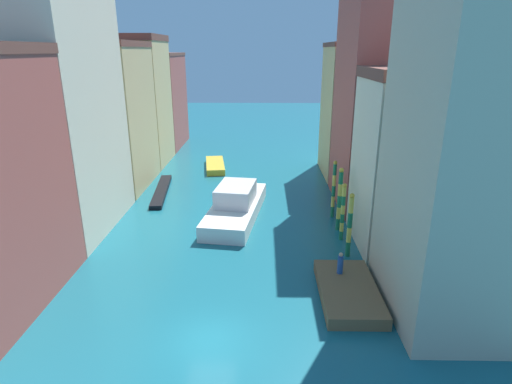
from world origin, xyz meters
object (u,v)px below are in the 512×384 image
object	(u,v)px
person_on_dock	(340,264)
mooring_pole_2	(340,199)
mooring_pole_1	(343,211)
motorboat_0	(215,165)
mooring_pole_0	(350,225)
mooring_pole_3	(334,189)
gondola_black	(161,191)
waterfront_dock	(348,291)
vaporetto_white	(236,205)

from	to	relation	value
person_on_dock	mooring_pole_2	bearing A→B (deg)	81.12
mooring_pole_1	motorboat_0	xyz separation A→B (m)	(-12.20, 20.60, -2.00)
mooring_pole_0	mooring_pole_3	xyz separation A→B (m)	(0.05, 7.48, 0.18)
mooring_pole_1	gondola_black	distance (m)	20.16
waterfront_dock	mooring_pole_3	xyz separation A→B (m)	(1.02, 12.76, 2.27)
mooring_pole_1	motorboat_0	bearing A→B (deg)	120.63
mooring_pole_3	motorboat_0	size ratio (longest dim) A/B	0.71
mooring_pole_0	vaporetto_white	distance (m)	11.42
mooring_pole_0	mooring_pole_2	size ratio (longest dim) A/B	0.90
person_on_dock	vaporetto_white	xyz separation A→B (m)	(-7.28, 11.21, -0.33)
waterfront_dock	mooring_pole_0	size ratio (longest dim) A/B	1.37
mooring_pole_3	gondola_black	xyz separation A→B (m)	(-16.78, 6.31, -2.42)
vaporetto_white	mooring_pole_2	bearing A→B (deg)	-17.93
gondola_black	person_on_dock	bearing A→B (deg)	-48.54
mooring_pole_0	mooring_pole_1	distance (m)	2.76
person_on_dock	gondola_black	bearing A→B (deg)	131.46
motorboat_0	mooring_pole_2	bearing A→B (deg)	-56.73
mooring_pole_2	mooring_pole_3	distance (m)	2.80
mooring_pole_0	gondola_black	distance (m)	21.79
mooring_pole_1	gondola_black	xyz separation A→B (m)	(-16.74, 11.02, -2.16)
gondola_black	motorboat_0	world-z (taller)	motorboat_0
vaporetto_white	mooring_pole_3	bearing A→B (deg)	0.10
person_on_dock	mooring_pole_2	distance (m)	8.63
mooring_pole_2	motorboat_0	bearing A→B (deg)	123.27
waterfront_dock	person_on_dock	world-z (taller)	person_on_dock
mooring_pole_2	gondola_black	xyz separation A→B (m)	(-16.80, 9.11, -2.50)
motorboat_0	mooring_pole_0	bearing A→B (deg)	-62.46
mooring_pole_0	mooring_pole_3	bearing A→B (deg)	89.63
waterfront_dock	motorboat_0	world-z (taller)	waterfront_dock
vaporetto_white	gondola_black	distance (m)	10.39
mooring_pole_1	gondola_black	size ratio (longest dim) A/B	0.45
person_on_dock	mooring_pole_2	size ratio (longest dim) A/B	0.27
mooring_pole_3	waterfront_dock	bearing A→B (deg)	-94.57
waterfront_dock	person_on_dock	size ratio (longest dim) A/B	4.57
mooring_pole_3	motorboat_0	distance (m)	20.18
mooring_pole_1	mooring_pole_0	bearing A→B (deg)	-90.28
mooring_pole_0	mooring_pole_3	distance (m)	7.48
waterfront_dock	mooring_pole_1	world-z (taller)	mooring_pole_1
vaporetto_white	gondola_black	size ratio (longest dim) A/B	1.20
mooring_pole_3	mooring_pole_2	bearing A→B (deg)	-89.48
gondola_black	mooring_pole_3	bearing A→B (deg)	-20.61
mooring_pole_1	gondola_black	world-z (taller)	mooring_pole_1
vaporetto_white	motorboat_0	size ratio (longest dim) A/B	1.67
waterfront_dock	person_on_dock	xyz separation A→B (m)	(-0.27, 1.53, 1.03)
mooring_pole_1	mooring_pole_2	distance (m)	1.95
waterfront_dock	mooring_pole_3	world-z (taller)	mooring_pole_3
mooring_pole_2	mooring_pole_3	world-z (taller)	mooring_pole_2
person_on_dock	mooring_pole_3	size ratio (longest dim) A/B	0.28
mooring_pole_1	gondola_black	bearing A→B (deg)	146.65
mooring_pole_3	motorboat_0	world-z (taller)	mooring_pole_3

